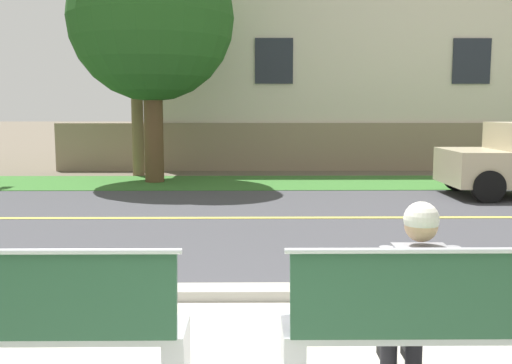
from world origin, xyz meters
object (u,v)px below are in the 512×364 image
bench_right (423,328)px  shade_tree_left (156,5)px  seated_person_grey (415,286)px  bench_left (44,330)px

bench_right → shade_tree_left: 12.01m
bench_right → seated_person_grey: 0.28m
seated_person_grey → shade_tree_left: size_ratio=0.19×
bench_left → seated_person_grey: size_ratio=1.42×
bench_left → seated_person_grey: (2.38, 0.17, 0.22)m
bench_left → bench_right: 2.39m
bench_right → shade_tree_left: (-3.35, 10.88, 3.82)m
bench_left → shade_tree_left: 11.57m
bench_right → shade_tree_left: shade_tree_left is taller
seated_person_grey → shade_tree_left: 11.78m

